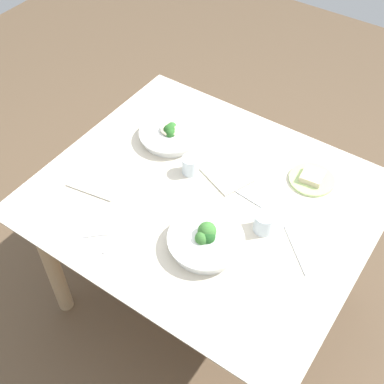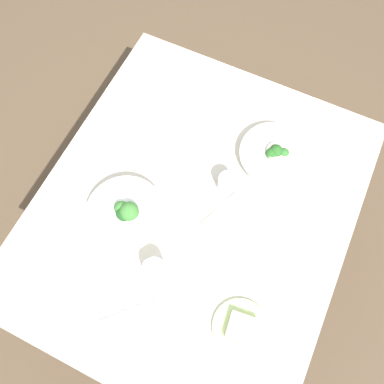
{
  "view_description": "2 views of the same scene",
  "coord_description": "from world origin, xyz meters",
  "px_view_note": "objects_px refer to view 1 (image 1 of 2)",
  "views": [
    {
      "loc": [
        0.7,
        -1.12,
        2.23
      ],
      "look_at": [
        -0.05,
        -0.02,
        0.76
      ],
      "focal_mm": 47.19,
      "sensor_mm": 36.0,
      "label": 1
    },
    {
      "loc": [
        0.4,
        0.18,
        2.05
      ],
      "look_at": [
        -0.05,
        -0.03,
        0.76
      ],
      "focal_mm": 35.47,
      "sensor_mm": 36.0,
      "label": 2
    }
  ],
  "objects_px": {
    "fork_by_far_bowl": "(98,235)",
    "broccoli_bowl_near": "(206,240)",
    "table_knife_left": "(253,201)",
    "water_glass_side": "(190,165)",
    "table_knife_right": "(296,250)",
    "broccoli_bowl_far": "(170,135)",
    "bread_side_plate": "(312,178)",
    "napkin_folded_lower": "(96,183)",
    "fork_by_near_bowl": "(111,242)",
    "water_glass_center": "(264,222)",
    "napkin_folded_upper": "(225,174)"
  },
  "relations": [
    {
      "from": "table_knife_right",
      "to": "napkin_folded_upper",
      "type": "relative_size",
      "value": 1.08
    },
    {
      "from": "broccoli_bowl_far",
      "to": "napkin_folded_lower",
      "type": "bearing_deg",
      "value": -103.06
    },
    {
      "from": "water_glass_center",
      "to": "napkin_folded_lower",
      "type": "xyz_separation_m",
      "value": [
        -0.67,
        -0.18,
        -0.04
      ]
    },
    {
      "from": "table_knife_right",
      "to": "broccoli_bowl_far",
      "type": "bearing_deg",
      "value": -154.04
    },
    {
      "from": "water_glass_center",
      "to": "water_glass_side",
      "type": "xyz_separation_m",
      "value": [
        -0.39,
        0.09,
        -0.0
      ]
    },
    {
      "from": "table_knife_right",
      "to": "napkin_folded_lower",
      "type": "xyz_separation_m",
      "value": [
        -0.81,
        -0.16,
        0.0
      ]
    },
    {
      "from": "fork_by_near_bowl",
      "to": "table_knife_right",
      "type": "xyz_separation_m",
      "value": [
        0.57,
        0.35,
        -0.0
      ]
    },
    {
      "from": "water_glass_side",
      "to": "napkin_folded_upper",
      "type": "height_order",
      "value": "water_glass_side"
    },
    {
      "from": "broccoli_bowl_near",
      "to": "water_glass_center",
      "type": "distance_m",
      "value": 0.23
    },
    {
      "from": "broccoli_bowl_near",
      "to": "table_knife_right",
      "type": "height_order",
      "value": "broccoli_bowl_near"
    },
    {
      "from": "broccoli_bowl_far",
      "to": "bread_side_plate",
      "type": "height_order",
      "value": "broccoli_bowl_far"
    },
    {
      "from": "table_knife_right",
      "to": "napkin_folded_upper",
      "type": "height_order",
      "value": "napkin_folded_upper"
    },
    {
      "from": "water_glass_side",
      "to": "table_knife_right",
      "type": "relative_size",
      "value": 0.35
    },
    {
      "from": "fork_by_far_bowl",
      "to": "broccoli_bowl_near",
      "type": "bearing_deg",
      "value": -17.1
    },
    {
      "from": "water_glass_center",
      "to": "napkin_folded_lower",
      "type": "height_order",
      "value": "water_glass_center"
    },
    {
      "from": "broccoli_bowl_far",
      "to": "fork_by_near_bowl",
      "type": "height_order",
      "value": "broccoli_bowl_far"
    },
    {
      "from": "fork_by_far_bowl",
      "to": "table_knife_right",
      "type": "relative_size",
      "value": 0.34
    },
    {
      "from": "water_glass_center",
      "to": "fork_by_near_bowl",
      "type": "xyz_separation_m",
      "value": [
        -0.43,
        -0.37,
        -0.04
      ]
    },
    {
      "from": "bread_side_plate",
      "to": "fork_by_far_bowl",
      "type": "distance_m",
      "value": 0.87
    },
    {
      "from": "water_glass_center",
      "to": "fork_by_near_bowl",
      "type": "relative_size",
      "value": 0.81
    },
    {
      "from": "fork_by_far_bowl",
      "to": "table_knife_right",
      "type": "xyz_separation_m",
      "value": [
        0.63,
        0.35,
        -0.0
      ]
    },
    {
      "from": "fork_by_far_bowl",
      "to": "table_knife_right",
      "type": "bearing_deg",
      "value": -15.78
    },
    {
      "from": "fork_by_far_bowl",
      "to": "table_knife_left",
      "type": "relative_size",
      "value": 0.37
    },
    {
      "from": "water_glass_side",
      "to": "napkin_folded_lower",
      "type": "distance_m",
      "value": 0.38
    },
    {
      "from": "broccoli_bowl_near",
      "to": "fork_by_near_bowl",
      "type": "height_order",
      "value": "broccoli_bowl_near"
    },
    {
      "from": "fork_by_far_bowl",
      "to": "napkin_folded_lower",
      "type": "xyz_separation_m",
      "value": [
        -0.18,
        0.19,
        0.0
      ]
    },
    {
      "from": "fork_by_near_bowl",
      "to": "table_knife_right",
      "type": "relative_size",
      "value": 0.45
    },
    {
      "from": "water_glass_side",
      "to": "napkin_folded_upper",
      "type": "relative_size",
      "value": 0.38
    },
    {
      "from": "water_glass_center",
      "to": "table_knife_left",
      "type": "distance_m",
      "value": 0.14
    },
    {
      "from": "table_knife_left",
      "to": "water_glass_side",
      "type": "bearing_deg",
      "value": -172.61
    },
    {
      "from": "fork_by_far_bowl",
      "to": "napkin_folded_upper",
      "type": "distance_m",
      "value": 0.57
    },
    {
      "from": "bread_side_plate",
      "to": "fork_by_near_bowl",
      "type": "relative_size",
      "value": 1.88
    },
    {
      "from": "water_glass_center",
      "to": "table_knife_right",
      "type": "height_order",
      "value": "water_glass_center"
    },
    {
      "from": "broccoli_bowl_near",
      "to": "fork_by_far_bowl",
      "type": "distance_m",
      "value": 0.4
    },
    {
      "from": "water_glass_side",
      "to": "table_knife_right",
      "type": "distance_m",
      "value": 0.55
    },
    {
      "from": "fork_by_near_bowl",
      "to": "water_glass_side",
      "type": "bearing_deg",
      "value": -17.0
    },
    {
      "from": "water_glass_center",
      "to": "fork_by_far_bowl",
      "type": "relative_size",
      "value": 1.06
    },
    {
      "from": "fork_by_far_bowl",
      "to": "bread_side_plate",
      "type": "bearing_deg",
      "value": 8.2
    },
    {
      "from": "fork_by_far_bowl",
      "to": "fork_by_near_bowl",
      "type": "relative_size",
      "value": 0.76
    },
    {
      "from": "fork_by_near_bowl",
      "to": "napkin_folded_upper",
      "type": "xyz_separation_m",
      "value": [
        0.16,
        0.53,
        0.0
      ]
    },
    {
      "from": "bread_side_plate",
      "to": "napkin_folded_lower",
      "type": "relative_size",
      "value": 0.89
    },
    {
      "from": "broccoli_bowl_far",
      "to": "bread_side_plate",
      "type": "distance_m",
      "value": 0.63
    },
    {
      "from": "water_glass_side",
      "to": "napkin_folded_lower",
      "type": "height_order",
      "value": "water_glass_side"
    },
    {
      "from": "broccoli_bowl_far",
      "to": "water_glass_side",
      "type": "relative_size",
      "value": 3.54
    },
    {
      "from": "broccoli_bowl_far",
      "to": "bread_side_plate",
      "type": "bearing_deg",
      "value": 11.14
    },
    {
      "from": "bread_side_plate",
      "to": "fork_by_near_bowl",
      "type": "bearing_deg",
      "value": -123.8
    },
    {
      "from": "broccoli_bowl_near",
      "to": "table_knife_left",
      "type": "relative_size",
      "value": 1.35
    },
    {
      "from": "table_knife_right",
      "to": "table_knife_left",
      "type": "bearing_deg",
      "value": -162.04
    },
    {
      "from": "fork_by_near_bowl",
      "to": "fork_by_far_bowl",
      "type": "bearing_deg",
      "value": 78.81
    },
    {
      "from": "water_glass_center",
      "to": "fork_by_near_bowl",
      "type": "bearing_deg",
      "value": -139.2
    }
  ]
}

